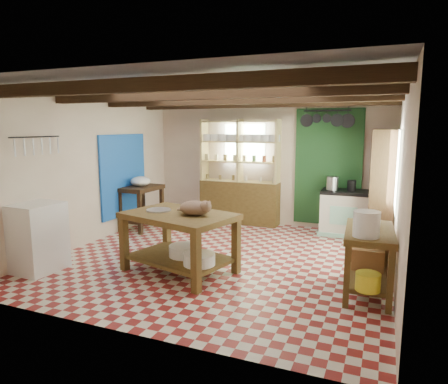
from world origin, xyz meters
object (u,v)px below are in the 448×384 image
at_px(stove, 345,213).
at_px(right_counter, 368,261).
at_px(work_table, 179,243).
at_px(white_cabinet, 38,237).
at_px(prep_table, 141,208).
at_px(cat, 195,208).

bearing_deg(stove, right_counter, -79.26).
distance_m(work_table, right_counter, 2.52).
bearing_deg(right_counter, white_cabinet, -170.94).
bearing_deg(prep_table, work_table, -42.11).
relative_size(work_table, white_cabinet, 1.53).
xyz_separation_m(stove, prep_table, (-3.84, -1.07, 0.01)).
distance_m(white_cabinet, cat, 2.30).
bearing_deg(cat, work_table, -178.69).
bearing_deg(stove, prep_table, -165.01).
bearing_deg(right_counter, stove, 98.33).
xyz_separation_m(work_table, cat, (0.25, -0.01, 0.52)).
relative_size(stove, cat, 2.03).
height_order(prep_table, white_cabinet, white_cabinet).
relative_size(stove, prep_table, 1.01).
relative_size(work_table, right_counter, 1.33).
xyz_separation_m(work_table, stove, (1.97, 2.92, 0.01)).
xyz_separation_m(white_cabinet, right_counter, (4.40, 0.94, -0.08)).
bearing_deg(cat, white_cabinet, -157.10).
distance_m(stove, white_cabinet, 5.30).
relative_size(work_table, prep_table, 1.72).
xyz_separation_m(stove, white_cabinet, (-3.86, -3.64, 0.06)).
bearing_deg(white_cabinet, cat, 21.10).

